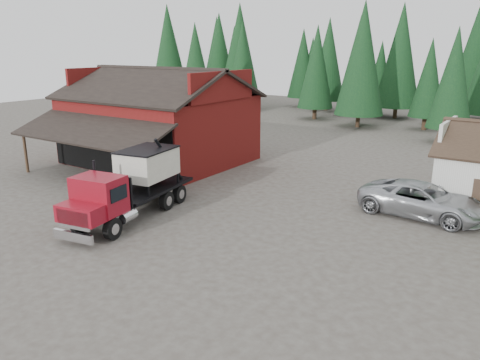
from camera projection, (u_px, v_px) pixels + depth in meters
The scene contains 9 objects.
ground at pixel (186, 230), 22.67m from camera, with size 120.00×120.00×0.00m, color #474038.
red_barn at pixel (159, 127), 35.75m from camera, with size 12.80×13.63×7.18m.
conifer_backdrop at pixel (413, 121), 56.17m from camera, with size 76.00×16.00×16.00m, color black, non-canonical shape.
near_pine_a at pixel (196, 66), 55.08m from camera, with size 4.40×4.40×11.40m.
near_pine_b at pixel (454, 78), 41.76m from camera, with size 3.96×3.96×10.40m.
near_pine_d at pixel (362, 58), 49.92m from camera, with size 5.28×5.28×13.40m.
feed_truck at pixel (131, 184), 23.96m from camera, with size 3.66×8.82×3.87m.
silver_car at pixel (422, 200), 24.30m from camera, with size 2.94×6.37×1.77m, color #B2B5BA.
equip_box at pixel (119, 196), 26.79m from camera, with size 0.70×1.10×0.60m, color maroon.
Camera 1 is at (14.00, -16.06, 8.53)m, focal length 35.00 mm.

